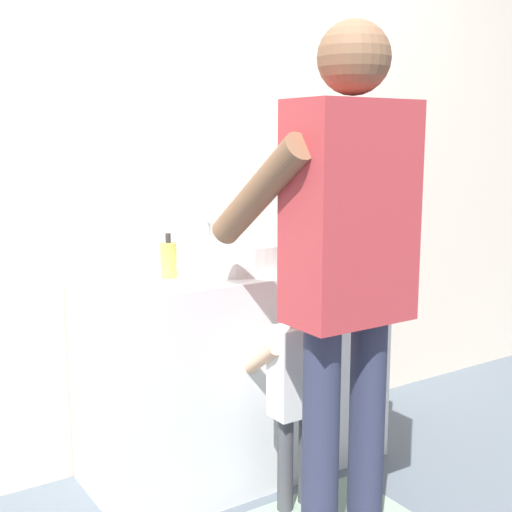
{
  "coord_description": "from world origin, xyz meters",
  "views": [
    {
      "loc": [
        -1.36,
        -1.93,
        1.34
      ],
      "look_at": [
        0.0,
        0.15,
        0.9
      ],
      "focal_mm": 47.61,
      "sensor_mm": 36.0,
      "label": 1
    }
  ],
  "objects_px": {
    "adult_parent": "(345,246)",
    "soap_bottle": "(169,260)",
    "toothbrush_cup": "(309,250)",
    "child_toddler": "(295,383)"
  },
  "relations": [
    {
      "from": "child_toddler",
      "to": "toothbrush_cup",
      "type": "bearing_deg",
      "value": 47.46
    },
    {
      "from": "adult_parent",
      "to": "child_toddler",
      "type": "bearing_deg",
      "value": 89.37
    },
    {
      "from": "child_toddler",
      "to": "adult_parent",
      "type": "bearing_deg",
      "value": -90.63
    },
    {
      "from": "soap_bottle",
      "to": "child_toddler",
      "type": "relative_size",
      "value": 0.2
    },
    {
      "from": "toothbrush_cup",
      "to": "child_toddler",
      "type": "height_order",
      "value": "toothbrush_cup"
    },
    {
      "from": "toothbrush_cup",
      "to": "adult_parent",
      "type": "relative_size",
      "value": 0.12
    },
    {
      "from": "toothbrush_cup",
      "to": "adult_parent",
      "type": "distance_m",
      "value": 0.71
    },
    {
      "from": "adult_parent",
      "to": "soap_bottle",
      "type": "bearing_deg",
      "value": 114.62
    },
    {
      "from": "soap_bottle",
      "to": "adult_parent",
      "type": "height_order",
      "value": "adult_parent"
    },
    {
      "from": "soap_bottle",
      "to": "adult_parent",
      "type": "distance_m",
      "value": 0.71
    }
  ]
}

